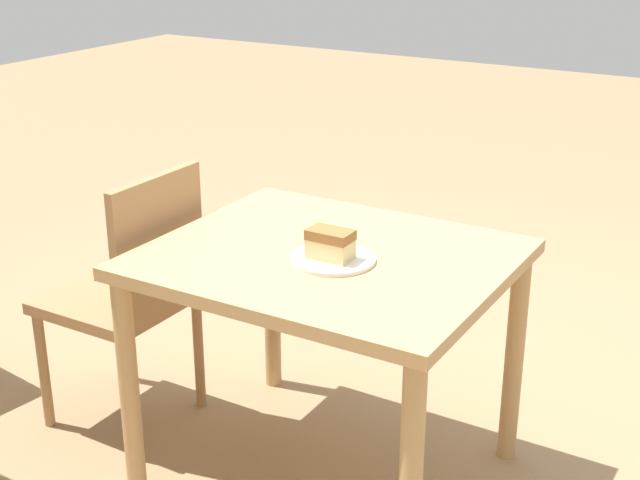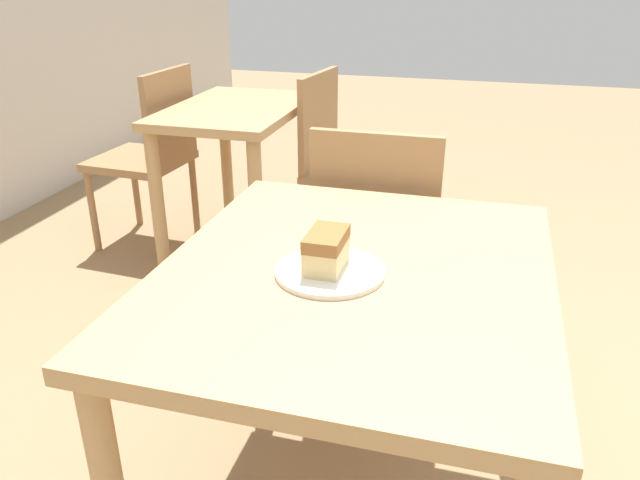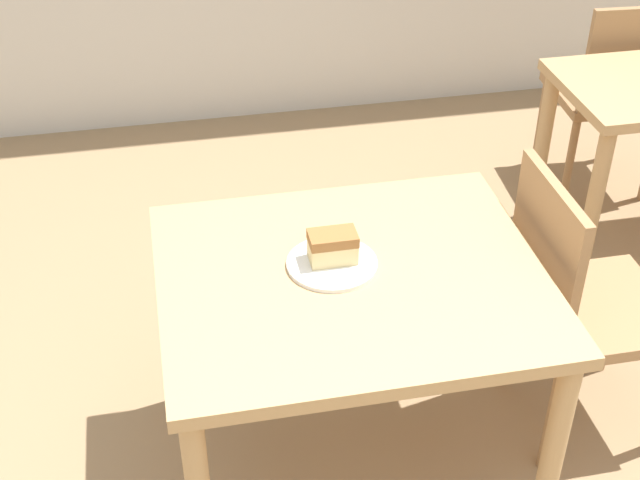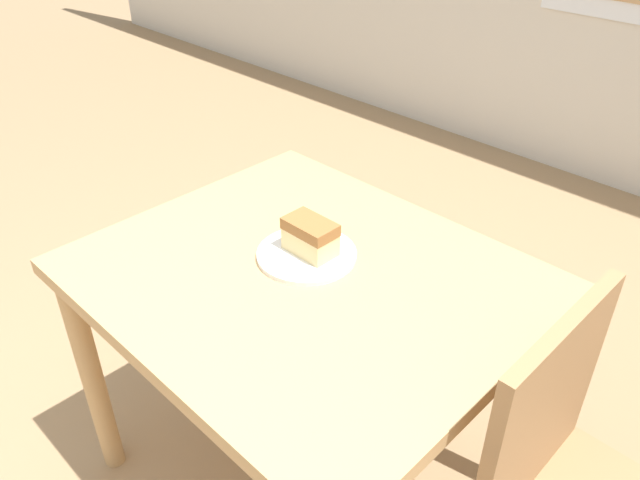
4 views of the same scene
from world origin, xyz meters
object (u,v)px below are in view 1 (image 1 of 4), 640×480
object	(u,v)px
dining_table_near	(328,286)
chair_near_window	(132,289)
cake_slice	(330,244)
plate	(333,259)

from	to	relation	value
dining_table_near	chair_near_window	distance (m)	0.74
chair_near_window	cake_slice	xyz separation A→B (m)	(-0.76, -0.01, 0.31)
plate	chair_near_window	bearing A→B (deg)	1.69
chair_near_window	plate	world-z (taller)	chair_near_window
dining_table_near	cake_slice	xyz separation A→B (m)	(-0.04, 0.06, 0.16)
dining_table_near	chair_near_window	xyz separation A→B (m)	(0.72, 0.07, -0.15)
plate	cake_slice	xyz separation A→B (m)	(0.00, 0.01, 0.05)
dining_table_near	cake_slice	distance (m)	0.18
plate	cake_slice	world-z (taller)	cake_slice
plate	cake_slice	bearing A→B (deg)	68.85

